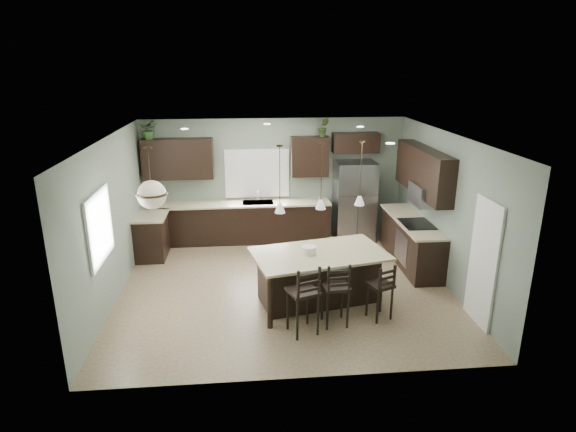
# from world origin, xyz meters

# --- Properties ---
(ground) EXTENTS (6.00, 6.00, 0.00)m
(ground) POSITION_xyz_m (0.00, 0.00, 0.00)
(ground) COLOR #9E8466
(ground) RESTS_ON ground
(pantry_door) EXTENTS (0.04, 0.82, 2.04)m
(pantry_door) POSITION_xyz_m (2.98, -1.55, 1.02)
(pantry_door) COLOR white
(pantry_door) RESTS_ON ground
(window_back) EXTENTS (1.35, 0.02, 1.00)m
(window_back) POSITION_xyz_m (-0.40, 2.73, 1.55)
(window_back) COLOR white
(window_back) RESTS_ON room_shell
(window_left) EXTENTS (0.02, 1.10, 1.00)m
(window_left) POSITION_xyz_m (-2.98, -0.80, 1.55)
(window_left) COLOR white
(window_left) RESTS_ON room_shell
(left_return_cabs) EXTENTS (0.60, 0.90, 0.90)m
(left_return_cabs) POSITION_xyz_m (-2.70, 1.70, 0.45)
(left_return_cabs) COLOR black
(left_return_cabs) RESTS_ON ground
(left_return_countertop) EXTENTS (0.66, 0.96, 0.04)m
(left_return_countertop) POSITION_xyz_m (-2.68, 1.70, 0.92)
(left_return_countertop) COLOR beige
(left_return_countertop) RESTS_ON left_return_cabs
(back_lower_cabs) EXTENTS (4.20, 0.60, 0.90)m
(back_lower_cabs) POSITION_xyz_m (-0.85, 2.45, 0.45)
(back_lower_cabs) COLOR black
(back_lower_cabs) RESTS_ON ground
(back_countertop) EXTENTS (4.20, 0.66, 0.04)m
(back_countertop) POSITION_xyz_m (-0.85, 2.43, 0.92)
(back_countertop) COLOR beige
(back_countertop) RESTS_ON back_lower_cabs
(sink_inset) EXTENTS (0.70, 0.45, 0.01)m
(sink_inset) POSITION_xyz_m (-0.40, 2.43, 0.94)
(sink_inset) COLOR gray
(sink_inset) RESTS_ON back_countertop
(faucet) EXTENTS (0.02, 0.02, 0.28)m
(faucet) POSITION_xyz_m (-0.40, 2.40, 1.08)
(faucet) COLOR silver
(faucet) RESTS_ON back_countertop
(back_upper_left) EXTENTS (1.55, 0.34, 0.90)m
(back_upper_left) POSITION_xyz_m (-2.15, 2.58, 1.95)
(back_upper_left) COLOR black
(back_upper_left) RESTS_ON room_shell
(back_upper_right) EXTENTS (0.85, 0.34, 0.90)m
(back_upper_right) POSITION_xyz_m (0.80, 2.58, 1.95)
(back_upper_right) COLOR black
(back_upper_right) RESTS_ON room_shell
(fridge_header) EXTENTS (1.05, 0.34, 0.45)m
(fridge_header) POSITION_xyz_m (1.85, 2.58, 2.25)
(fridge_header) COLOR black
(fridge_header) RESTS_ON room_shell
(right_lower_cabs) EXTENTS (0.60, 2.35, 0.90)m
(right_lower_cabs) POSITION_xyz_m (2.70, 0.87, 0.45)
(right_lower_cabs) COLOR black
(right_lower_cabs) RESTS_ON ground
(right_countertop) EXTENTS (0.66, 2.35, 0.04)m
(right_countertop) POSITION_xyz_m (2.68, 0.87, 0.92)
(right_countertop) COLOR beige
(right_countertop) RESTS_ON right_lower_cabs
(cooktop) EXTENTS (0.58, 0.75, 0.02)m
(cooktop) POSITION_xyz_m (2.68, 0.60, 0.94)
(cooktop) COLOR black
(cooktop) RESTS_ON right_countertop
(wall_oven_front) EXTENTS (0.01, 0.72, 0.60)m
(wall_oven_front) POSITION_xyz_m (2.40, 0.60, 0.45)
(wall_oven_front) COLOR gray
(wall_oven_front) RESTS_ON right_lower_cabs
(right_upper_cabs) EXTENTS (0.34, 2.35, 0.90)m
(right_upper_cabs) POSITION_xyz_m (2.83, 0.87, 1.95)
(right_upper_cabs) COLOR black
(right_upper_cabs) RESTS_ON room_shell
(microwave) EXTENTS (0.40, 0.75, 0.40)m
(microwave) POSITION_xyz_m (2.78, 0.60, 1.55)
(microwave) COLOR gray
(microwave) RESTS_ON right_upper_cabs
(refrigerator) EXTENTS (0.90, 0.74, 1.85)m
(refrigerator) POSITION_xyz_m (1.83, 2.37, 0.93)
(refrigerator) COLOR gray
(refrigerator) RESTS_ON ground
(kitchen_island) EXTENTS (2.44, 1.71, 0.92)m
(kitchen_island) POSITION_xyz_m (0.54, -0.67, 0.46)
(kitchen_island) COLOR black
(kitchen_island) RESTS_ON ground
(serving_dish) EXTENTS (0.24, 0.24, 0.14)m
(serving_dish) POSITION_xyz_m (0.34, -0.71, 0.99)
(serving_dish) COLOR silver
(serving_dish) RESTS_ON kitchen_island
(bar_stool_left) EXTENTS (0.54, 0.54, 1.15)m
(bar_stool_left) POSITION_xyz_m (0.14, -1.62, 0.58)
(bar_stool_left) COLOR black
(bar_stool_left) RESTS_ON ground
(bar_stool_center) EXTENTS (0.44, 0.44, 1.10)m
(bar_stool_center) POSITION_xyz_m (0.67, -1.42, 0.55)
(bar_stool_center) COLOR black
(bar_stool_center) RESTS_ON ground
(bar_stool_right) EXTENTS (0.47, 0.47, 0.97)m
(bar_stool_right) POSITION_xyz_m (1.43, -1.30, 0.49)
(bar_stool_right) COLOR black
(bar_stool_right) RESTS_ON ground
(pendant_left) EXTENTS (0.17, 0.17, 1.10)m
(pendant_left) POSITION_xyz_m (-0.14, -0.82, 2.25)
(pendant_left) COLOR white
(pendant_left) RESTS_ON room_shell
(pendant_center) EXTENTS (0.17, 0.17, 1.10)m
(pendant_center) POSITION_xyz_m (0.54, -0.67, 2.25)
(pendant_center) COLOR white
(pendant_center) RESTS_ON room_shell
(pendant_right) EXTENTS (0.17, 0.17, 1.10)m
(pendant_right) POSITION_xyz_m (1.22, -0.52, 2.25)
(pendant_right) COLOR white
(pendant_right) RESTS_ON room_shell
(chandelier) EXTENTS (0.49, 0.49, 0.97)m
(chandelier) POSITION_xyz_m (-2.13, -0.81, 2.31)
(chandelier) COLOR beige
(chandelier) RESTS_ON room_shell
(plant_back_left) EXTENTS (0.41, 0.37, 0.43)m
(plant_back_left) POSITION_xyz_m (-2.71, 2.55, 2.61)
(plant_back_left) COLOR #2C5625
(plant_back_left) RESTS_ON back_upper_left
(plant_back_right) EXTENTS (0.25, 0.21, 0.42)m
(plant_back_right) POSITION_xyz_m (1.10, 2.55, 2.61)
(plant_back_right) COLOR #314A20
(plant_back_right) RESTS_ON back_upper_right
(room_shell) EXTENTS (6.00, 6.00, 6.00)m
(room_shell) POSITION_xyz_m (0.00, 0.00, 1.70)
(room_shell) COLOR slate
(room_shell) RESTS_ON ground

